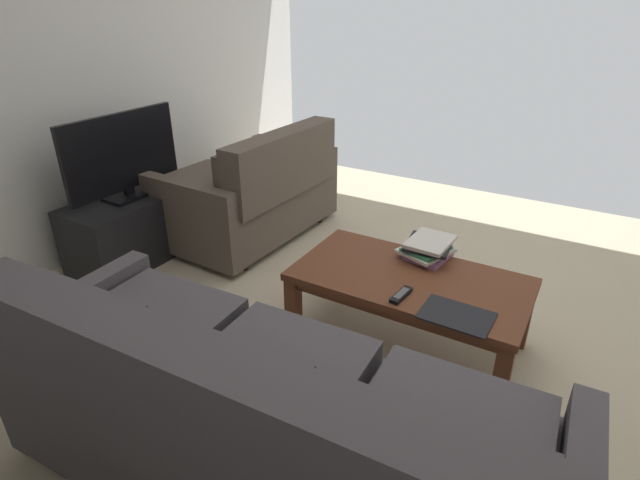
% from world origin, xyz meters
% --- Properties ---
extents(ground_plane, '(4.88, 4.92, 0.01)m').
position_xyz_m(ground_plane, '(0.00, 0.00, -0.00)').
color(ground_plane, beige).
extents(wall_right, '(0.12, 4.92, 2.77)m').
position_xyz_m(wall_right, '(2.44, 0.00, 1.39)').
color(wall_right, white).
rests_on(wall_right, ground).
extents(sofa_main, '(2.06, 0.87, 0.89)m').
position_xyz_m(sofa_main, '(0.11, 1.24, 0.38)').
color(sofa_main, black).
rests_on(sofa_main, ground).
extents(loveseat_near, '(0.89, 1.34, 0.86)m').
position_xyz_m(loveseat_near, '(1.51, -0.59, 0.37)').
color(loveseat_near, black).
rests_on(loveseat_near, ground).
extents(coffee_table, '(1.18, 0.63, 0.41)m').
position_xyz_m(coffee_table, '(0.01, 0.08, 0.35)').
color(coffee_table, brown).
rests_on(coffee_table, ground).
extents(tv_stand, '(0.47, 0.92, 0.46)m').
position_xyz_m(tv_stand, '(2.03, 0.12, 0.23)').
color(tv_stand, black).
rests_on(tv_stand, ground).
extents(flat_tv, '(0.20, 0.87, 0.57)m').
position_xyz_m(flat_tv, '(2.02, 0.12, 0.76)').
color(flat_tv, black).
rests_on(flat_tv, tv_stand).
extents(book_stack, '(0.30, 0.33, 0.11)m').
position_xyz_m(book_stack, '(0.01, -0.17, 0.46)').
color(book_stack, '#996699').
rests_on(book_stack, coffee_table).
extents(tv_remote, '(0.06, 0.16, 0.02)m').
position_xyz_m(tv_remote, '(-0.02, 0.28, 0.42)').
color(tv_remote, black).
rests_on(tv_remote, coffee_table).
extents(loose_magazine, '(0.32, 0.23, 0.01)m').
position_xyz_m(loose_magazine, '(-0.30, 0.30, 0.41)').
color(loose_magazine, black).
rests_on(loose_magazine, coffee_table).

